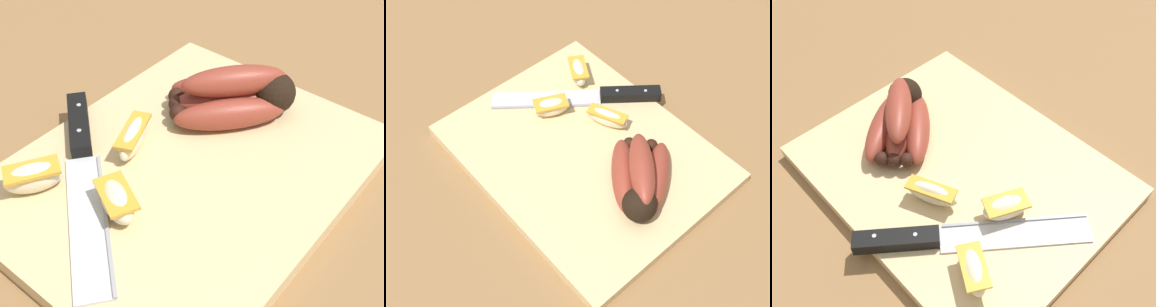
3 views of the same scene
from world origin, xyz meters
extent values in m
plane|color=olive|center=(0.00, 0.00, 0.00)|extent=(6.00, 6.00, 0.00)
cube|color=#DBBC84|center=(0.01, -0.01, 0.01)|extent=(0.40, 0.31, 0.02)
sphere|color=black|center=(0.15, -0.03, 0.05)|extent=(0.05, 0.05, 0.05)
ellipsoid|color=brown|center=(0.13, 0.03, 0.04)|extent=(0.10, 0.12, 0.04)
sphere|color=black|center=(0.09, 0.06, 0.04)|extent=(0.02, 0.02, 0.02)
ellipsoid|color=brown|center=(0.11, 0.01, 0.04)|extent=(0.11, 0.12, 0.04)
sphere|color=black|center=(0.07, 0.05, 0.04)|extent=(0.02, 0.02, 0.02)
ellipsoid|color=brown|center=(0.10, -0.01, 0.04)|extent=(0.12, 0.11, 0.04)
sphere|color=black|center=(0.06, 0.04, 0.04)|extent=(0.02, 0.02, 0.02)
ellipsoid|color=brown|center=(0.12, 0.01, 0.07)|extent=(0.12, 0.11, 0.04)
cylinder|color=white|center=(0.10, 0.02, 0.06)|extent=(0.02, 0.02, 0.00)
cube|color=silver|center=(-0.10, 0.01, 0.02)|extent=(0.14, 0.16, 0.00)
cube|color=#99999E|center=(-0.09, 0.00, 0.02)|extent=(0.11, 0.14, 0.00)
cube|color=black|center=(-0.02, 0.12, 0.03)|extent=(0.08, 0.09, 0.02)
cylinder|color=#B2B2B7|center=(0.00, 0.14, 0.04)|extent=(0.01, 0.01, 0.00)
cylinder|color=#B2B2B7|center=(-0.03, 0.10, 0.04)|extent=(0.01, 0.01, 0.00)
ellipsoid|color=beige|center=(-0.11, 0.09, 0.04)|extent=(0.06, 0.05, 0.03)
cube|color=gold|center=(-0.11, 0.09, 0.05)|extent=(0.06, 0.05, 0.00)
ellipsoid|color=beige|center=(-0.08, 0.00, 0.03)|extent=(0.05, 0.06, 0.03)
cube|color=gold|center=(-0.08, 0.00, 0.04)|extent=(0.05, 0.06, 0.00)
ellipsoid|color=beige|center=(0.00, 0.05, 0.04)|extent=(0.07, 0.05, 0.03)
cube|color=gold|center=(0.00, 0.05, 0.05)|extent=(0.07, 0.04, 0.00)
camera|label=1|loc=(-0.30, -0.27, 0.41)|focal=49.84mm
camera|label=2|loc=(0.37, -0.34, 0.65)|focal=48.11mm
camera|label=3|loc=(-0.24, 0.23, 0.48)|focal=40.33mm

